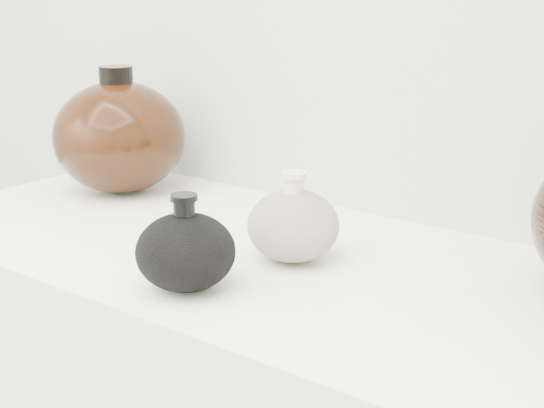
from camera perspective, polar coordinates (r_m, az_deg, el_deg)
The scene contains 3 objects.
black_gourd_vase at distance 0.92m, azimuth -6.52°, elevation -3.54°, with size 0.16×0.16×0.12m.
cream_gourd_vase at distance 1.01m, azimuth 1.61°, elevation -1.57°, with size 0.16×0.16×0.12m.
left_round_pot at distance 1.36m, azimuth -11.41°, elevation 5.01°, with size 0.30×0.30×0.22m.
Camera 1 is at (0.58, 0.17, 1.26)m, focal length 50.00 mm.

